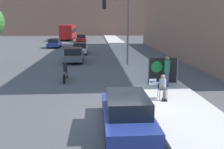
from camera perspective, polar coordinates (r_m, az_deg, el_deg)
The scene contains 13 objects.
ground_plane at distance 10.95m, azimuth 1.06°, elevation -9.55°, with size 160.00×160.00×0.00m, color #4F4F51.
sidewalk_curb at distance 25.74m, azimuth 5.00°, elevation 3.22°, with size 3.17×90.00×0.18m, color beige.
seated_protester at distance 12.82m, azimuth 11.51°, elevation -2.58°, with size 0.91×0.77×1.23m.
jogger_on_sidewalk at distance 15.22m, azimuth 12.44°, elevation 0.78°, with size 0.34×0.34×1.85m.
protest_banner at distance 15.64m, azimuth 11.49°, elevation 0.89°, with size 1.86×0.06×1.67m.
traffic_light_pole at distance 22.47m, azimuth 1.69°, elevation 12.42°, with size 2.31×2.07×6.03m.
parked_car_curbside at distance 9.58m, azimuth 3.36°, elevation -8.39°, with size 1.75×4.59×1.36m.
car_on_road_nearest at distance 25.54m, azimuth -8.70°, elevation 4.48°, with size 1.89×4.40×1.44m.
car_on_road_midblock at distance 31.92m, azimuth -7.26°, elevation 5.99°, with size 1.75×4.26×1.40m.
car_on_road_distant at distance 40.23m, azimuth -13.05°, elevation 7.01°, with size 1.76×4.28×1.39m.
car_on_road_far_lane at distance 50.29m, azimuth -7.02°, elevation 8.23°, with size 1.87×4.17×1.48m.
city_bus_on_road at distance 57.07m, azimuth -9.95°, elevation 9.71°, with size 2.55×11.57×3.23m.
motorcycle_on_road at distance 17.52m, azimuth -10.60°, elevation 0.40°, with size 0.28×2.24×1.29m.
Camera 1 is at (-0.87, -10.14, 4.03)m, focal length 40.00 mm.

